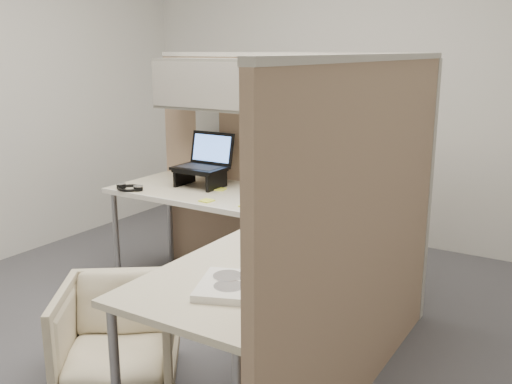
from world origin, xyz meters
The scene contains 19 objects.
ground centered at (0.00, 0.00, 0.00)m, with size 4.50×4.50×0.00m, color #45444B.
partition_back centered at (-0.22, 0.83, 1.10)m, with size 2.00×0.36×1.63m.
partition_right centered at (0.90, -0.07, 0.82)m, with size 0.07×2.03×1.63m.
desk centered at (0.12, 0.13, 0.69)m, with size 2.00×1.98×0.73m.
office_chair centered at (-0.17, -0.62, 0.29)m, with size 0.57×0.53×0.58m, color beige.
monitor_left centered at (0.10, 0.68, 1.00)m, with size 0.43×0.20×0.47m.
monitor_right centered at (0.60, 0.58, 1.00)m, with size 0.36×0.31×0.47m.
laptop_station centered at (-0.56, 0.62, 0.87)m, with size 0.35×0.30×0.36m.
keyboard centered at (0.23, 0.38, 0.74)m, with size 0.50×0.17×0.02m, color black.
mouse centered at (0.57, 0.32, 0.75)m, with size 0.10×0.07×0.04m, color black.
travel_mug centered at (0.33, 0.60, 0.83)m, with size 0.09×0.09×0.19m.
soda_can_green centered at (0.69, 0.29, 0.79)m, with size 0.07×0.07×0.12m, color #1E3FA5.
soda_can_silver centered at (0.52, 0.53, 0.79)m, with size 0.07×0.07×0.12m, color #268C1E.
sticky_note_c centered at (-0.39, 0.58, 0.73)m, with size 0.08×0.08×0.01m, color #D8E43C.
sticky_note_b centered at (-0.01, 0.32, 0.73)m, with size 0.08×0.08×0.01m, color #D8E43C.
sticky_note_a centered at (-0.29, 0.29, 0.73)m, with size 0.08×0.08×0.01m, color #D8E43C.
headphones centered at (-0.91, 0.27, 0.74)m, with size 0.21×0.18×0.03m.
paper_stack centered at (0.59, -0.74, 0.75)m, with size 0.32×0.36×0.03m.
desk_clock centered at (0.62, -0.35, 0.78)m, with size 0.08×0.10×0.09m.
Camera 1 is at (1.77, -2.46, 1.65)m, focal length 40.00 mm.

